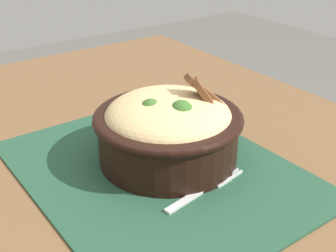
% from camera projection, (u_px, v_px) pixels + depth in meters
% --- Properties ---
extents(table, '(1.15, 0.82, 0.71)m').
position_uv_depth(table, '(151.00, 236.00, 0.59)').
color(table, brown).
rests_on(table, ground_plane).
extents(placemat, '(0.40, 0.32, 0.00)m').
position_uv_depth(placemat, '(157.00, 170.00, 0.59)').
color(placemat, '#1E422D').
rests_on(placemat, table).
extents(bowl, '(0.24, 0.24, 0.12)m').
position_uv_depth(bowl, '(168.00, 127.00, 0.59)').
color(bowl, black).
rests_on(bowl, placemat).
extents(fork, '(0.04, 0.13, 0.00)m').
position_uv_depth(fork, '(208.00, 187.00, 0.55)').
color(fork, beige).
rests_on(fork, placemat).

